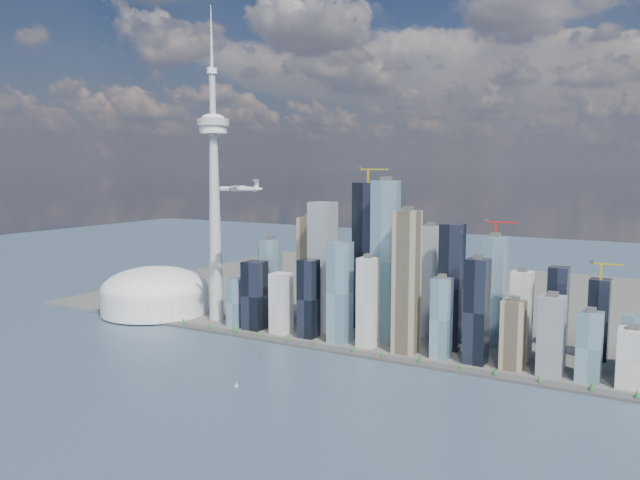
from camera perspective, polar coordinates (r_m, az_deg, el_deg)
The scene contains 9 objects.
ground at distance 745.02m, azimuth -6.33°, elevation -15.19°, with size 4000.00×4000.00×0.00m, color #2E3E52.
seawall at distance 946.44m, azimuth 2.71°, elevation -10.23°, with size 1100.00×22.00×4.00m, color #383838.
land at distance 1351.40m, azimuth 11.41°, elevation -5.23°, with size 1400.00×900.00×3.00m, color #4C4C47.
shoreline_trees at distance 944.50m, azimuth 2.71°, elevation -9.83°, with size 960.53×7.20×8.80m.
skyscraper_cluster at distance 979.64m, azimuth 8.17°, elevation -4.67°, with size 736.00×142.00×274.58m.
needle_tower at distance 1121.40m, azimuth -9.64°, elevation 4.47°, with size 56.00×56.00×550.50m.
dome_stadium at distance 1229.91m, azimuth -14.84°, elevation -4.70°, with size 200.00×200.00×86.00m.
airplane at distance 986.89m, azimuth -7.36°, elevation 4.72°, with size 72.45×64.71×18.02m.
sailboat_west at distance 817.89m, azimuth -7.66°, elevation -12.98°, with size 6.06×1.61×8.46m.
Camera 1 is at (408.09, -558.62, 276.51)m, focal length 35.00 mm.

